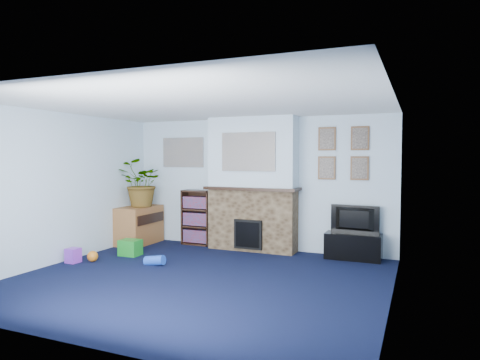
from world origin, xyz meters
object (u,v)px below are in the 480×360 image
at_px(bookshelf, 197,219).
at_px(television, 354,219).
at_px(tv_stand, 353,246).
at_px(sideboard, 139,226).

bearing_deg(bookshelf, television, -1.10).
relative_size(television, bookshelf, 0.76).
height_order(tv_stand, bookshelf, bookshelf).
bearing_deg(tv_stand, sideboard, -175.62).
xyz_separation_m(television, sideboard, (-4.03, -0.33, -0.31)).
relative_size(tv_stand, television, 1.13).
distance_m(tv_stand, bookshelf, 2.97).
height_order(television, bookshelf, bookshelf).
relative_size(television, sideboard, 0.85).
height_order(tv_stand, sideboard, sideboard).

